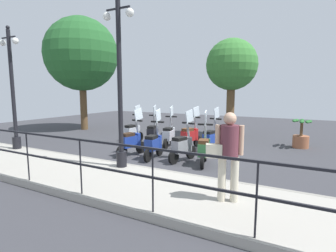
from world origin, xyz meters
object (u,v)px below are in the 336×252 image
(tree_distant, at_px, (232,66))
(scooter_far_3, at_px, (153,132))
(scooter_far_0, at_px, (211,138))
(scooter_near_1, at_px, (182,146))
(lamp_post_far, at_px, (13,96))
(pedestrian_with_bag, at_px, (228,150))
(lamp_post_near, at_px, (120,93))
(scooter_far_4, at_px, (133,131))
(scooter_near_0, at_px, (204,148))
(scooter_far_2, at_px, (169,135))
(potted_palm, at_px, (301,136))
(scooter_far_1, at_px, (190,135))
(scooter_near_2, at_px, (154,144))
(scooter_near_3, at_px, (131,141))
(tree_large, at_px, (81,55))

(tree_distant, bearing_deg, scooter_far_3, 145.44)
(scooter_far_0, bearing_deg, scooter_far_3, 97.72)
(scooter_near_1, bearing_deg, lamp_post_far, 120.68)
(pedestrian_with_bag, bearing_deg, lamp_post_near, 55.32)
(scooter_far_4, bearing_deg, scooter_near_0, -109.01)
(lamp_post_near, xyz_separation_m, scooter_near_1, (1.70, -0.94, -1.56))
(pedestrian_with_bag, relative_size, scooter_far_2, 1.03)
(tree_distant, height_order, potted_palm, tree_distant)
(lamp_post_far, relative_size, scooter_far_0, 2.62)
(potted_palm, relative_size, scooter_near_0, 0.69)
(scooter_far_3, bearing_deg, scooter_near_1, -144.98)
(tree_distant, bearing_deg, scooter_near_1, 178.73)
(scooter_far_0, distance_m, scooter_far_1, 0.89)
(scooter_near_2, xyz_separation_m, scooter_far_0, (1.73, -1.26, 0.00))
(lamp_post_far, xyz_separation_m, potted_palm, (5.50, -8.47, -1.48))
(scooter_far_4, bearing_deg, tree_distant, -37.99)
(tree_distant, relative_size, scooter_near_1, 2.85)
(scooter_near_0, bearing_deg, scooter_near_3, 77.29)
(scooter_near_3, relative_size, scooter_far_1, 1.00)
(scooter_near_1, bearing_deg, scooter_far_0, 0.47)
(tree_large, height_order, scooter_near_0, tree_large)
(scooter_near_2, distance_m, scooter_far_4, 2.62)
(scooter_far_2, bearing_deg, scooter_far_1, -85.27)
(scooter_near_3, height_order, scooter_far_1, same)
(pedestrian_with_bag, distance_m, scooter_near_0, 2.87)
(lamp_post_near, height_order, scooter_far_2, lamp_post_near)
(scooter_far_0, height_order, scooter_far_4, same)
(scooter_far_2, bearing_deg, potted_palm, -73.45)
(scooter_far_1, distance_m, scooter_far_4, 2.41)
(scooter_far_3, xyz_separation_m, scooter_far_4, (-0.15, 0.85, 0.00))
(lamp_post_far, bearing_deg, tree_distant, -40.24)
(tree_large, height_order, tree_distant, tree_large)
(scooter_far_1, distance_m, scooter_far_2, 0.80)
(scooter_near_0, distance_m, scooter_far_3, 3.26)
(scooter_far_2, bearing_deg, scooter_near_0, -139.75)
(potted_palm, bearing_deg, scooter_far_4, 110.93)
(lamp_post_near, xyz_separation_m, scooter_far_2, (3.23, 0.34, -1.56))
(lamp_post_near, bearing_deg, scooter_far_4, 31.56)
(lamp_post_far, relative_size, scooter_far_2, 2.62)
(lamp_post_near, bearing_deg, tree_large, 52.36)
(lamp_post_near, height_order, scooter_near_0, lamp_post_near)
(scooter_far_2, bearing_deg, tree_distant, -33.87)
(tree_large, relative_size, scooter_far_1, 3.84)
(potted_palm, height_order, scooter_near_0, scooter_near_0)
(potted_palm, bearing_deg, scooter_far_1, 119.87)
(scooter_far_3, bearing_deg, scooter_far_4, 84.09)
(tree_distant, height_order, scooter_far_3, tree_distant)
(scooter_near_0, xyz_separation_m, scooter_far_2, (1.58, 1.98, 0.00))
(potted_palm, height_order, scooter_far_4, scooter_far_4)
(tree_distant, bearing_deg, lamp_post_far, 139.76)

